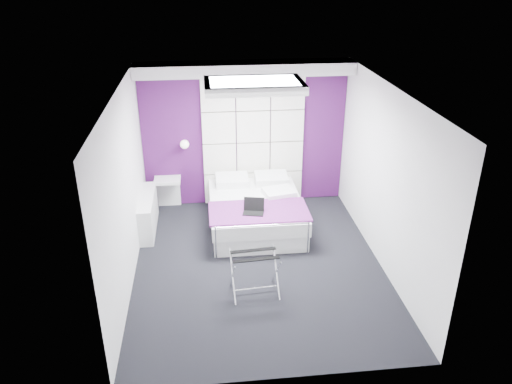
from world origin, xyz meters
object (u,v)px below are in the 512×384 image
laptop (253,209)px  radiator (148,213)px  bed (256,211)px  luggage_rack (255,274)px  wall_lamp (185,144)px  nightstand (167,180)px

laptop → radiator: bearing=172.9°
radiator → bed: 1.78m
bed → luggage_rack: bed is taller
wall_lamp → nightstand: bearing=-173.3°
radiator → luggage_rack: bearing=-51.2°
radiator → nightstand: 0.82m
wall_lamp → laptop: (1.05, -1.36, -0.64)m
bed → nightstand: bearing=151.0°
wall_lamp → laptop: size_ratio=0.47×
radiator → wall_lamp: bearing=49.9°
bed → wall_lamp: bearing=142.8°
nightstand → luggage_rack: luggage_rack is taller
bed → nightstand: (-1.48, 0.82, 0.29)m
bed → nightstand: size_ratio=4.06×
wall_lamp → laptop: bearing=-52.4°
wall_lamp → luggage_rack: size_ratio=0.24×
radiator → bed: bearing=-3.3°
wall_lamp → radiator: wall_lamp is taller
luggage_rack → laptop: 1.38m
nightstand → laptop: laptop is taller
nightstand → luggage_rack: bearing=-64.6°
wall_lamp → laptop: 1.83m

